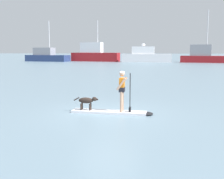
{
  "coord_description": "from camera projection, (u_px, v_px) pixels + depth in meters",
  "views": [
    {
      "loc": [
        1.78,
        -12.28,
        2.73
      ],
      "look_at": [
        0.0,
        1.0,
        0.9
      ],
      "focal_mm": 46.72,
      "sensor_mm": 36.0,
      "label": 1
    }
  ],
  "objects": [
    {
      "name": "moored_boat_outer",
      "position": [
        203.0,
        56.0,
        62.35
      ],
      "size": [
        10.1,
        4.87,
        11.06
      ],
      "color": "maroon",
      "rests_on": "ground_plane"
    },
    {
      "name": "moored_boat_far_port",
      "position": [
        146.0,
        56.0,
        64.27
      ],
      "size": [
        10.89,
        3.04,
        4.09
      ],
      "color": "silver",
      "rests_on": "ground_plane"
    },
    {
      "name": "moored_boat_far_starboard",
      "position": [
        47.0,
        56.0,
        69.07
      ],
      "size": [
        10.99,
        5.37,
        9.43
      ],
      "color": "navy",
      "rests_on": "ground_plane"
    },
    {
      "name": "paddleboard",
      "position": [
        114.0,
        112.0,
        12.61
      ],
      "size": [
        3.57,
        0.86,
        0.1
      ],
      "color": "silver",
      "rests_on": "ground_plane"
    },
    {
      "name": "ground_plane",
      "position": [
        109.0,
        113.0,
        12.66
      ],
      "size": [
        400.0,
        400.0,
        0.0
      ],
      "primitive_type": "plane",
      "color": "slate"
    },
    {
      "name": "dog",
      "position": [
        87.0,
        101.0,
        12.78
      ],
      "size": [
        1.13,
        0.26,
        0.59
      ],
      "color": "#2D231E",
      "rests_on": "paddleboard"
    },
    {
      "name": "person_paddler",
      "position": [
        122.0,
        88.0,
        12.39
      ],
      "size": [
        0.62,
        0.5,
        1.74
      ],
      "color": "tan",
      "rests_on": "paddleboard"
    },
    {
      "name": "moored_boat_center",
      "position": [
        94.0,
        54.0,
        69.11
      ],
      "size": [
        11.88,
        4.83,
        9.5
      ],
      "color": "maroon",
      "rests_on": "ground_plane"
    }
  ]
}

